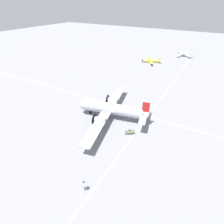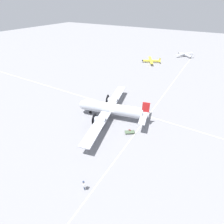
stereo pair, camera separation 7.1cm
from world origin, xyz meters
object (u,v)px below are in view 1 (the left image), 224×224
airliner_main (110,109)px  light_aircraft_distant (151,61)px  baggage_cart (130,132)px  crew_foreground (84,185)px  suitcase_near_door (130,131)px  light_aircraft_taxiing (185,54)px

airliner_main → light_aircraft_distant: 45.94m
airliner_main → baggage_cart: size_ratio=11.74×
crew_foreground → light_aircraft_distant: (12.90, -63.50, -0.27)m
crew_foreground → suitcase_near_door: size_ratio=3.63×
airliner_main → suitcase_near_door: (-6.25, 2.55, -2.15)m
crew_foreground → airliner_main: bearing=141.2°
crew_foreground → light_aircraft_taxiing: (2.15, -81.60, -0.26)m
airliner_main → baggage_cart: airliner_main is taller
light_aircraft_distant → light_aircraft_taxiing: 21.06m
airliner_main → baggage_cart: 7.46m
suitcase_near_door → baggage_cart: (-0.23, 0.47, 0.05)m
airliner_main → crew_foreground: (-6.36, 18.05, -1.26)m
suitcase_near_door → airliner_main: bearing=-22.2°
baggage_cart → light_aircraft_distant: (13.03, -48.47, 0.57)m
airliner_main → crew_foreground: airliner_main is taller
baggage_cart → light_aircraft_distant: light_aircraft_distant is taller
light_aircraft_distant → light_aircraft_taxiing: bearing=-146.3°
crew_foreground → baggage_cart: crew_foreground is taller
suitcase_near_door → baggage_cart: bearing=116.4°
suitcase_near_door → baggage_cart: 0.53m
crew_foreground → suitcase_near_door: 15.53m
airliner_main → baggage_cart: (-6.49, 3.02, -2.10)m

